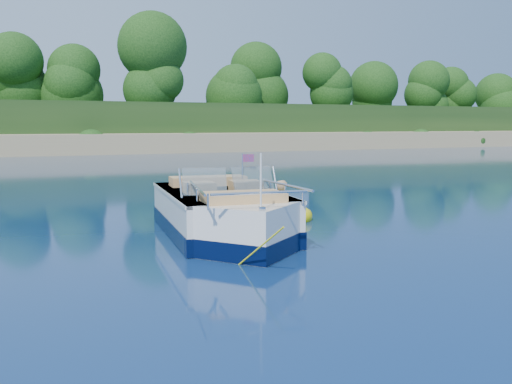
# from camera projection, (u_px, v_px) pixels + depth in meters

# --- Properties ---
(ground) EXTENTS (160.00, 160.00, 0.00)m
(ground) POSITION_uv_depth(u_px,v_px,m) (385.00, 252.00, 10.21)
(ground) COLOR #0A2547
(ground) RESTS_ON ground
(shoreline) EXTENTS (170.00, 59.00, 6.00)m
(shoreline) POSITION_uv_depth(u_px,v_px,m) (64.00, 134.00, 68.20)
(shoreline) COLOR tan
(shoreline) RESTS_ON ground
(treeline) EXTENTS (150.00, 7.12, 8.19)m
(treeline) POSITION_uv_depth(u_px,v_px,m) (87.00, 84.00, 46.93)
(treeline) COLOR #311D10
(treeline) RESTS_ON ground
(motorboat) EXTENTS (2.61, 6.17, 2.06)m
(motorboat) POSITION_uv_depth(u_px,v_px,m) (225.00, 218.00, 11.48)
(motorboat) COLOR silver
(motorboat) RESTS_ON ground
(tow_tube) EXTENTS (1.76, 1.76, 0.36)m
(tow_tube) POSITION_uv_depth(u_px,v_px,m) (284.00, 216.00, 13.62)
(tow_tube) COLOR yellow
(tow_tube) RESTS_ON ground
(boy) EXTENTS (0.41, 0.83, 1.59)m
(boy) POSITION_uv_depth(u_px,v_px,m) (280.00, 219.00, 13.65)
(boy) COLOR tan
(boy) RESTS_ON ground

